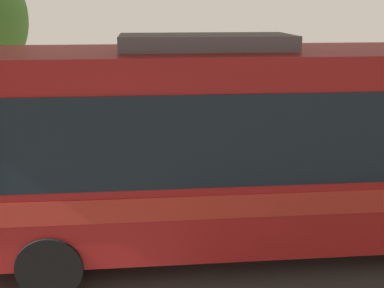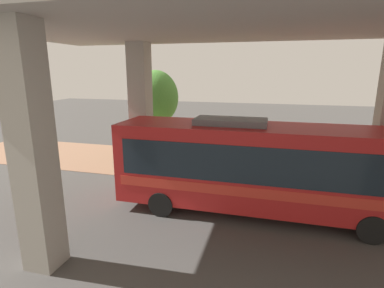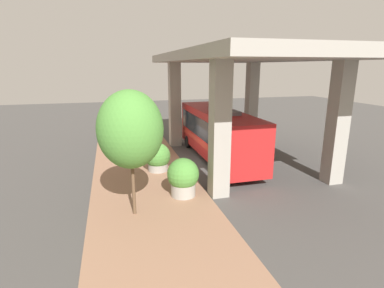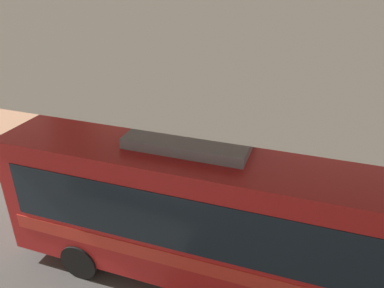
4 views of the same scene
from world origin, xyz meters
The scene contains 8 objects.
ground_plane centered at (0.00, 0.00, 0.00)m, with size 80.00×80.00×0.00m, color #474442.
sidewalk_strip centered at (-3.00, 0.00, 0.01)m, with size 6.00×40.00×0.02m.
overpass centered at (4.00, 0.00, 6.54)m, with size 9.40×18.72×7.49m.
bus centered at (2.54, 0.41, 2.06)m, with size 2.69×11.02×3.82m.
fire_hydrant centered at (-1.55, 0.63, 0.55)m, with size 0.53×0.26×1.08m.
planter_front centered at (-1.97, -0.79, 0.89)m, with size 1.64×1.64×1.83m.
planter_middle centered at (-1.30, -4.97, 1.02)m, with size 1.65×1.65×2.03m.
street_tree_near centered at (-3.92, -6.33, 3.95)m, with size 2.83×2.83×5.65m.
Camera 3 is at (-4.67, -19.07, 6.57)m, focal length 28.00 mm.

